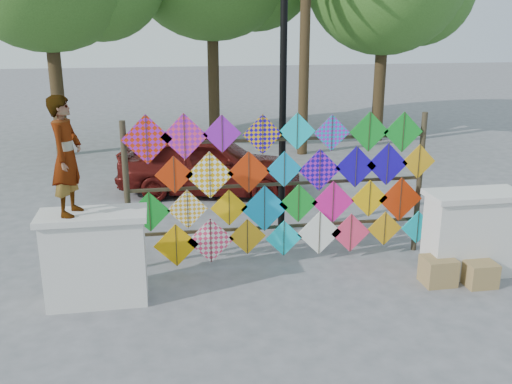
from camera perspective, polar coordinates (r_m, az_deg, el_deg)
ground at (r=8.49m, az=3.39°, el=-8.82°), size 80.00×80.00×0.00m
parapet_left at (r=7.91m, az=-15.74°, el=-6.32°), size 1.40×0.65×1.28m
parapet_right at (r=9.04m, az=20.72°, el=-3.84°), size 1.40×0.65×1.28m
kite_rack at (r=8.73m, az=2.87°, el=0.47°), size 4.87×0.24×2.40m
vendor_woman at (r=7.52m, az=-18.43°, el=3.43°), size 0.49×0.63×1.53m
sedan at (r=12.44m, az=-4.66°, el=2.82°), size 4.19×2.53×1.34m
lamppost at (r=9.72m, az=2.73°, el=11.03°), size 0.28×0.28×4.46m
cardboard_box_near at (r=8.71m, az=17.75°, el=-7.51°), size 0.45×0.40×0.40m
cardboard_box_far at (r=8.88m, az=21.43°, el=-7.59°), size 0.43×0.39×0.36m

